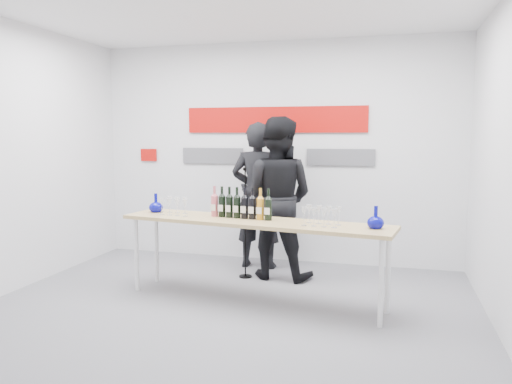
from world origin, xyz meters
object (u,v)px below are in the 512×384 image
presenter_left (258,195)px  presenter_right (276,198)px  tasting_table (253,226)px  mic_stand (245,244)px

presenter_left → presenter_right: 0.52m
tasting_table → mic_stand: bearing=120.4°
tasting_table → presenter_left: (-0.32, 1.35, 0.15)m
presenter_left → mic_stand: size_ratio=1.41×
tasting_table → presenter_right: 0.97m
presenter_left → mic_stand: 0.75m
tasting_table → mic_stand: (-0.33, 0.83, -0.39)m
presenter_left → tasting_table: bearing=101.1°
tasting_table → presenter_left: size_ratio=1.54×
presenter_right → presenter_left: bearing=-43.5°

